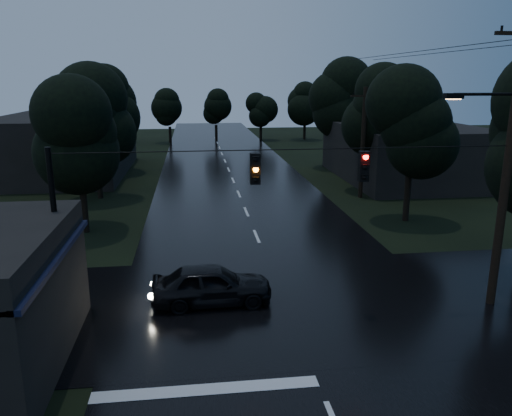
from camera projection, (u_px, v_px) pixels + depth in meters
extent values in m
cube|color=black|center=(239.00, 194.00, 35.64)|extent=(12.00, 120.00, 0.02)
cube|color=black|center=(284.00, 303.00, 18.35)|extent=(60.00, 9.00, 0.02)
cube|color=black|center=(57.00, 257.00, 13.81)|extent=(0.30, 7.00, 0.15)
cylinder|color=black|center=(21.00, 373.00, 11.33)|extent=(0.10, 0.10, 3.00)
cylinder|color=black|center=(78.00, 274.00, 17.10)|extent=(0.10, 0.10, 3.00)
cube|color=#F2C960|center=(42.00, 304.00, 12.54)|extent=(0.06, 1.60, 0.50)
cube|color=#F2C960|center=(68.00, 265.00, 15.14)|extent=(0.06, 1.20, 0.50)
cube|color=black|center=(405.00, 152.00, 40.64)|extent=(10.00, 14.00, 4.40)
cube|color=black|center=(66.00, 145.00, 42.91)|extent=(10.00, 16.00, 5.00)
cylinder|color=black|center=(507.00, 169.00, 17.05)|extent=(0.30, 0.30, 10.00)
cylinder|color=black|center=(486.00, 94.00, 16.29)|extent=(2.20, 0.10, 0.10)
cube|color=black|center=(454.00, 96.00, 16.17)|extent=(0.60, 0.25, 0.18)
cube|color=#FFB266|center=(453.00, 99.00, 16.20)|extent=(0.45, 0.18, 0.03)
cylinder|color=black|center=(363.00, 144.00, 33.79)|extent=(0.30, 0.30, 7.50)
cube|color=black|center=(365.00, 96.00, 33.00)|extent=(2.00, 0.12, 0.12)
cylinder|color=black|center=(57.00, 242.00, 15.72)|extent=(0.18, 0.18, 6.00)
cylinder|color=black|center=(292.00, 149.00, 15.94)|extent=(15.00, 0.03, 0.03)
cube|color=black|center=(255.00, 169.00, 15.94)|extent=(0.32, 0.25, 1.00)
sphere|color=orange|center=(256.00, 170.00, 15.80)|extent=(0.18, 0.18, 0.18)
cube|color=black|center=(364.00, 166.00, 16.38)|extent=(0.32, 0.25, 1.00)
sphere|color=#FF0C07|center=(365.00, 167.00, 16.24)|extent=(0.18, 0.18, 0.18)
cylinder|color=black|center=(84.00, 210.00, 26.55)|extent=(0.36, 0.36, 2.45)
sphere|color=black|center=(79.00, 154.00, 25.80)|extent=(3.92, 3.92, 3.92)
sphere|color=black|center=(78.00, 134.00, 25.54)|extent=(3.92, 3.92, 3.92)
sphere|color=black|center=(76.00, 113.00, 25.28)|extent=(3.92, 3.92, 3.92)
cylinder|color=black|center=(99.00, 180.00, 34.14)|extent=(0.36, 0.36, 2.62)
sphere|color=black|center=(95.00, 133.00, 33.34)|extent=(4.20, 4.20, 4.20)
sphere|color=black|center=(94.00, 116.00, 33.06)|extent=(4.20, 4.20, 4.20)
sphere|color=black|center=(93.00, 98.00, 32.78)|extent=(4.20, 4.20, 4.20)
cylinder|color=black|center=(112.00, 157.00, 43.65)|extent=(0.36, 0.36, 2.80)
sphere|color=black|center=(109.00, 117.00, 42.79)|extent=(4.48, 4.48, 4.48)
sphere|color=black|center=(108.00, 103.00, 42.49)|extent=(4.48, 4.48, 4.48)
sphere|color=black|center=(107.00, 89.00, 42.19)|extent=(4.48, 4.48, 4.48)
cylinder|color=black|center=(407.00, 198.00, 28.73)|extent=(0.36, 0.36, 2.62)
sphere|color=black|center=(411.00, 143.00, 27.93)|extent=(4.20, 4.20, 4.20)
sphere|color=black|center=(413.00, 123.00, 27.65)|extent=(4.20, 4.20, 4.20)
sphere|color=black|center=(414.00, 102.00, 27.36)|extent=(4.20, 4.20, 4.20)
cylinder|color=black|center=(369.00, 172.00, 36.46)|extent=(0.36, 0.36, 2.80)
sphere|color=black|center=(372.00, 125.00, 35.61)|extent=(4.48, 4.48, 4.48)
sphere|color=black|center=(373.00, 108.00, 35.31)|extent=(4.48, 4.48, 4.48)
sphere|color=black|center=(374.00, 91.00, 35.01)|extent=(4.48, 4.48, 4.48)
cylinder|color=black|center=(338.00, 152.00, 46.12)|extent=(0.36, 0.36, 2.97)
sphere|color=black|center=(340.00, 112.00, 45.21)|extent=(4.76, 4.76, 4.76)
sphere|color=black|center=(341.00, 98.00, 44.89)|extent=(4.76, 4.76, 4.76)
sphere|color=black|center=(341.00, 83.00, 44.57)|extent=(4.76, 4.76, 4.76)
imported|color=black|center=(212.00, 284.00, 18.12)|extent=(4.39, 1.83, 1.49)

